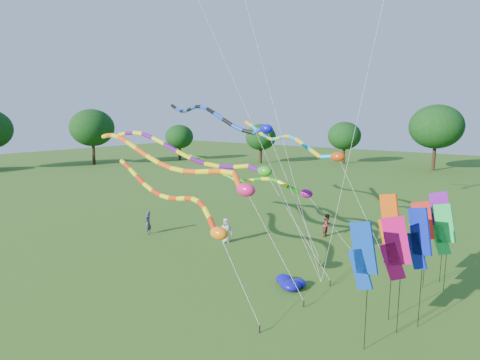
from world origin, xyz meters
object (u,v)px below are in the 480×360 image
Objects in this scene: person_c at (327,225)px; person_a at (226,230)px; tube_kite_red at (178,201)px; person_b at (148,223)px; tube_kite_orange at (180,164)px; blue_nylon_heap at (287,284)px.

person_a is at bearing 143.00° from person_c.
tube_kite_red reaches higher than person_c.
tube_kite_red is 8.13× the size of person_b.
tube_kite_orange is at bearing 47.86° from person_b.
blue_nylon_heap is at bearing -161.84° from person_c.
person_b reaches higher than person_c.
blue_nylon_heap is (6.73, 0.25, -5.25)m from tube_kite_orange.
blue_nylon_heap is 0.98× the size of person_a.
person_c is at bearing 90.96° from tube_kite_red.
person_a is 5.76m from person_b.
person_b is at bearing 166.27° from tube_kite_orange.
blue_nylon_heap is 0.96× the size of person_b.
person_a is at bearing 87.09° from person_b.
person_c is at bearing 7.08° from person_a.
tube_kite_orange is 10.12× the size of person_b.
tube_kite_orange is 8.54m from blue_nylon_heap.
person_a is at bearing 151.53° from blue_nylon_heap.
blue_nylon_heap is at bearing 60.05° from person_b.
blue_nylon_heap is at bearing 8.92° from tube_kite_orange.
tube_kite_orange is at bearing -177.88° from blue_nylon_heap.
blue_nylon_heap is (5.37, 1.80, -3.62)m from tube_kite_red.
person_b is at bearing 157.77° from person_a.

